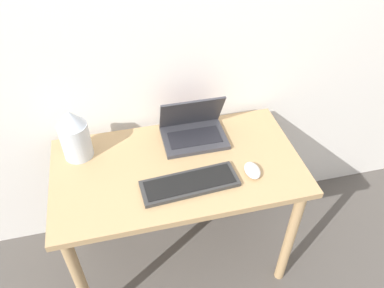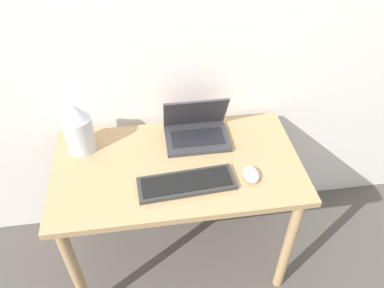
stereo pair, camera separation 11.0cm
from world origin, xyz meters
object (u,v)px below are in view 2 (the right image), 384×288
laptop (196,129)px  vase (78,128)px  keyboard (187,183)px  mouse (251,174)px

laptop → vase: bearing=-179.7°
keyboard → mouse: (0.28, 0.01, 0.01)m
mouse → vase: (-0.73, 0.29, 0.10)m
keyboard → vase: (-0.45, 0.30, 0.11)m
mouse → keyboard: bearing=-178.9°
laptop → vase: vase is taller
laptop → vase: (-0.53, -0.00, 0.07)m
keyboard → mouse: mouse is taller
laptop → mouse: laptop is taller
keyboard → vase: vase is taller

